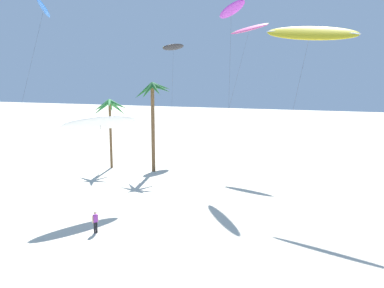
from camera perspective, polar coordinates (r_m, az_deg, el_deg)
palm_tree_0 at (r=49.99m, az=-11.75°, el=4.79°), size 5.18×4.74×8.66m
palm_tree_1 at (r=47.17m, az=-5.66°, el=6.40°), size 4.81×4.81×10.75m
flying_kite_1 at (r=37.86m, az=16.66°, el=15.09°), size 8.85×8.10×16.33m
flying_kite_2 at (r=47.34m, az=-20.61°, el=17.83°), size 3.43×11.65×19.55m
flying_kite_3 at (r=35.06m, az=-13.06°, el=2.94°), size 4.41×7.81×8.05m
flying_kite_4 at (r=58.61m, az=-2.69°, el=13.80°), size 2.60×5.31×16.38m
flying_kite_7 at (r=46.02m, az=5.70°, el=18.72°), size 5.10×8.09×19.53m
flying_kite_8 at (r=53.10m, az=8.29°, el=16.14°), size 5.71×6.60×18.38m
person_far_watcher at (r=30.08m, az=-13.77°, el=-10.76°), size 0.30×0.47×1.63m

